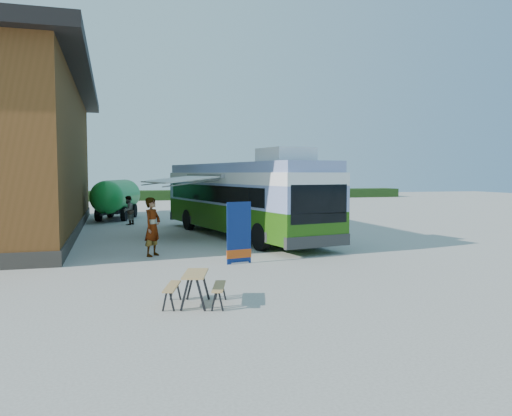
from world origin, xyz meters
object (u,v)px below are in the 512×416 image
object	(u,v)px
bus	(241,196)
picnic_table	(195,281)
banner	(239,238)
person_a	(152,227)
slurry_tanker	(117,197)
person_b	(128,210)

from	to	relation	value
bus	picnic_table	size ratio (longest dim) A/B	8.41
banner	picnic_table	size ratio (longest dim) A/B	1.30
person_a	bus	bearing A→B (deg)	-6.27
bus	banner	bearing A→B (deg)	-116.62
person_a	slurry_tanker	xyz separation A→B (m)	(-1.04, 14.62, 0.39)
picnic_table	person_a	bearing A→B (deg)	109.29
bus	person_b	world-z (taller)	bus
bus	slurry_tanker	size ratio (longest dim) A/B	1.97
bus	banner	xyz separation A→B (m)	(-1.75, -6.49, -1.01)
picnic_table	person_a	distance (m)	6.79
person_a	slurry_tanker	size ratio (longest dim) A/B	0.32
picnic_table	slurry_tanker	size ratio (longest dim) A/B	0.23
banner	person_b	bearing A→B (deg)	91.23
banner	person_a	distance (m)	3.34
person_b	picnic_table	bearing A→B (deg)	33.30
person_a	picnic_table	bearing A→B (deg)	-138.32
person_a	slurry_tanker	distance (m)	14.66
banner	picnic_table	xyz separation A→B (m)	(-2.11, -4.55, -0.27)
banner	slurry_tanker	distance (m)	17.21
picnic_table	slurry_tanker	world-z (taller)	slurry_tanker
slurry_tanker	person_a	bearing A→B (deg)	-70.94
picnic_table	person_a	size ratio (longest dim) A/B	0.74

